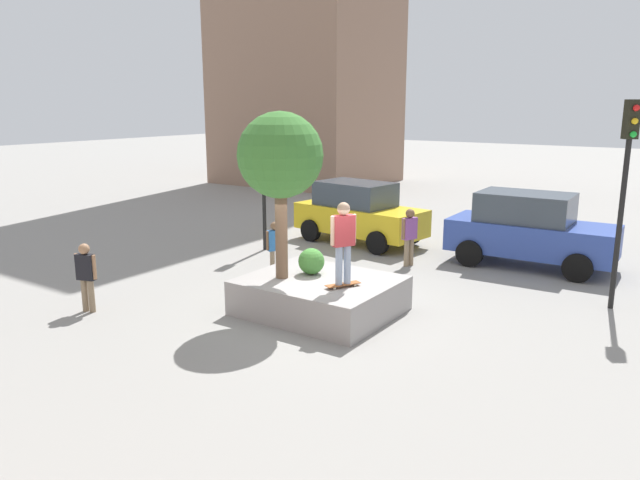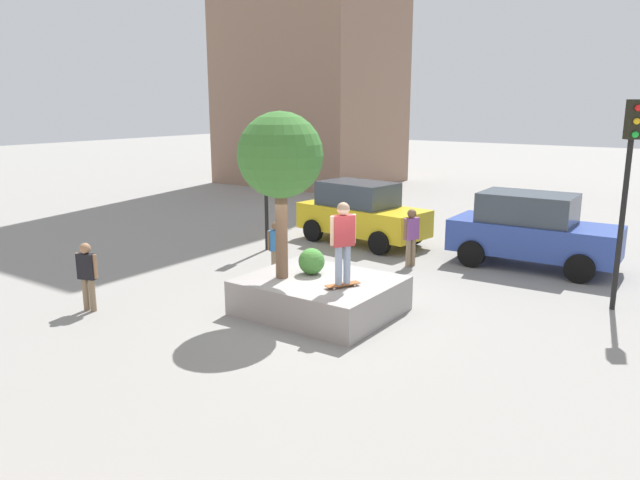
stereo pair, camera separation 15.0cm
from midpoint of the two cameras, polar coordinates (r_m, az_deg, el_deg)
The scene contains 13 objects.
ground_plane at distance 13.80m, azimuth 0.26°, elevation -7.02°, with size 120.00×120.00×0.00m, color gray.
planter_ledge at distance 13.83m, azimuth -0.31°, elevation -5.24°, with size 3.30×2.76×0.79m, color gray.
plaza_tree at distance 13.32m, azimuth -4.09°, elevation 7.81°, with size 1.89×1.89×3.72m.
boxwood_shrub at distance 14.01m, azimuth -1.13°, elevation -2.02°, with size 0.61×0.61×0.61m, color #3D7A33.
skateboard at distance 13.10m, azimuth 1.85°, elevation -4.21°, with size 0.56×0.81×0.07m.
skateboarder at distance 12.83m, azimuth 1.88°, elevation 0.25°, with size 0.41×0.54×1.78m.
taxi_cab at distance 20.56m, azimuth 3.46°, elevation 2.63°, with size 4.65×2.54×2.07m.
sedan_parked at distance 18.54m, azimuth 18.89°, elevation 0.95°, with size 4.67×2.27×2.15m.
traffic_light_corner at distance 15.08m, azimuth 26.62°, elevation 5.92°, with size 0.37×0.37×4.75m.
traffic_light_median at distance 19.36m, azimuth -5.58°, elevation 7.18°, with size 0.35×0.37×4.07m.
pedestrian_crossing at distance 16.64m, azimuth -4.52°, elevation -0.45°, with size 0.33×0.47×1.52m.
bystander_watching at distance 17.75m, azimuth 8.19°, elevation 0.64°, with size 0.33×0.55×1.69m.
passerby_with_bag at distance 14.72m, azimuth -21.44°, elevation -2.88°, with size 0.52×0.30×1.60m.
Camera 1 is at (7.15, -10.83, 4.69)m, focal length 33.97 mm.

